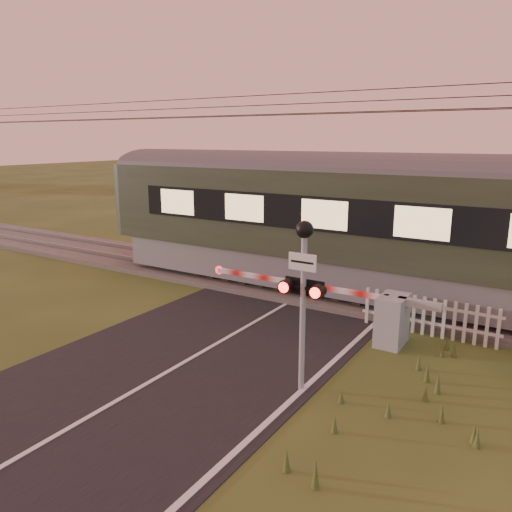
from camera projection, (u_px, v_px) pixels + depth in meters
The scene contains 7 objects.
ground at pixel (179, 366), 10.74m from camera, with size 160.00×160.00×0.00m, color #33431A.
road at pixel (172, 370), 10.53m from camera, with size 6.00×140.00×0.03m.
track_bed at pixel (311, 288), 16.09m from camera, with size 140.00×3.40×0.39m.
overhead_wires at pixel (316, 106), 14.78m from camera, with size 120.00×0.62×0.62m.
boom_gate at pixel (383, 316), 11.86m from camera, with size 6.25×0.93×1.23m.
crossing_signal at pixel (303, 276), 9.23m from camera, with size 0.85×0.35×3.34m.
picket_fence at pixel (429, 316), 12.30m from camera, with size 3.39×0.08×0.99m.
Camera 1 is at (6.66, -7.51, 4.79)m, focal length 35.00 mm.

